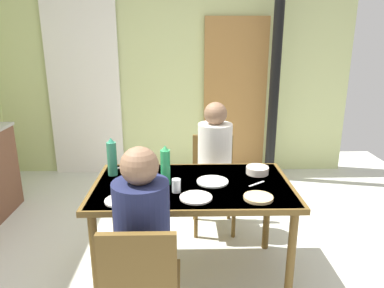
% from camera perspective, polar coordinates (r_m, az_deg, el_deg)
% --- Properties ---
extents(ground_plane, '(6.26, 6.26, 0.00)m').
position_cam_1_polar(ground_plane, '(2.86, -5.26, -21.10)').
color(ground_plane, silver).
extents(wall_back, '(4.65, 0.10, 2.79)m').
position_cam_1_polar(wall_back, '(4.68, -3.75, 12.25)').
color(wall_back, '#C5CF8A').
rests_on(wall_back, ground_plane).
extents(door_wooden, '(0.80, 0.05, 2.00)m').
position_cam_1_polar(door_wooden, '(4.69, 6.84, 7.32)').
color(door_wooden, '#9E6E37').
rests_on(door_wooden, ground_plane).
extents(stove_pipe_column, '(0.12, 0.12, 2.79)m').
position_cam_1_polar(stove_pipe_column, '(4.46, 13.19, 11.66)').
color(stove_pipe_column, black).
rests_on(stove_pipe_column, ground_plane).
extents(curtain_panel, '(0.90, 0.03, 2.34)m').
position_cam_1_polar(curtain_panel, '(4.77, -16.85, 8.97)').
color(curtain_panel, white).
rests_on(curtain_panel, ground_plane).
extents(dining_table, '(1.41, 0.83, 0.75)m').
position_cam_1_polar(dining_table, '(2.58, 0.08, -7.91)').
color(dining_table, brown).
rests_on(dining_table, ground_plane).
extents(chair_near_diner, '(0.40, 0.40, 0.87)m').
position_cam_1_polar(chair_near_diner, '(2.03, -8.04, -21.48)').
color(chair_near_diner, brown).
rests_on(chair_near_diner, ground_plane).
extents(chair_far_diner, '(0.40, 0.40, 0.87)m').
position_cam_1_polar(chair_far_diner, '(3.37, 3.40, -5.14)').
color(chair_far_diner, brown).
rests_on(chair_far_diner, ground_plane).
extents(person_near_diner, '(0.30, 0.37, 0.77)m').
position_cam_1_polar(person_near_diner, '(1.98, -7.93, -12.55)').
color(person_near_diner, '#202150').
rests_on(person_near_diner, ground_plane).
extents(person_far_diner, '(0.30, 0.37, 0.77)m').
position_cam_1_polar(person_far_diner, '(3.15, 3.68, -1.25)').
color(person_far_diner, silver).
rests_on(person_far_diner, ground_plane).
extents(water_bottle_green_near, '(0.07, 0.07, 0.29)m').
position_cam_1_polar(water_bottle_green_near, '(2.73, -12.64, -2.14)').
color(water_bottle_green_near, '#358B67').
rests_on(water_bottle_green_near, dining_table).
extents(water_bottle_green_far, '(0.07, 0.07, 0.29)m').
position_cam_1_polar(water_bottle_green_far, '(2.51, -4.26, -3.54)').
color(water_bottle_green_far, '#29A058').
rests_on(water_bottle_green_far, dining_table).
extents(serving_bowl_center, '(0.17, 0.17, 0.05)m').
position_cam_1_polar(serving_bowl_center, '(2.77, 10.38, -4.13)').
color(serving_bowl_center, silver).
rests_on(serving_bowl_center, dining_table).
extents(dinner_plate_near_left, '(0.23, 0.23, 0.01)m').
position_cam_1_polar(dinner_plate_near_left, '(2.58, 3.29, -5.99)').
color(dinner_plate_near_left, white).
rests_on(dinner_plate_near_left, dining_table).
extents(dinner_plate_near_right, '(0.20, 0.20, 0.01)m').
position_cam_1_polar(dinner_plate_near_right, '(2.34, -11.28, -8.81)').
color(dinner_plate_near_right, white).
rests_on(dinner_plate_near_right, dining_table).
extents(dinner_plate_far_center, '(0.21, 0.21, 0.01)m').
position_cam_1_polar(dinner_plate_far_center, '(2.33, 0.63, -8.52)').
color(dinner_plate_far_center, white).
rests_on(dinner_plate_far_center, dining_table).
extents(drinking_glass_by_near_diner, '(0.06, 0.06, 0.09)m').
position_cam_1_polar(drinking_glass_by_near_diner, '(2.41, -2.52, -6.64)').
color(drinking_glass_by_near_diner, silver).
rests_on(drinking_glass_by_near_diner, dining_table).
extents(drinking_glass_by_far_diner, '(0.06, 0.06, 0.09)m').
position_cam_1_polar(drinking_glass_by_far_diner, '(2.60, -8.64, -5.04)').
color(drinking_glass_by_far_diner, silver).
rests_on(drinking_glass_by_far_diner, dining_table).
extents(bread_plate_sliced, '(0.19, 0.19, 0.02)m').
position_cam_1_polar(bread_plate_sliced, '(2.36, 10.53, -8.40)').
color(bread_plate_sliced, '#DBB77A').
rests_on(bread_plate_sliced, dining_table).
extents(cutlery_knife_near, '(0.05, 0.15, 0.00)m').
position_cam_1_polar(cutlery_knife_near, '(2.79, -4.05, -4.28)').
color(cutlery_knife_near, silver).
rests_on(cutlery_knife_near, dining_table).
extents(cutlery_fork_near, '(0.13, 0.10, 0.00)m').
position_cam_1_polar(cutlery_fork_near, '(2.59, 10.28, -6.26)').
color(cutlery_fork_near, silver).
rests_on(cutlery_fork_near, dining_table).
extents(cutlery_knife_far, '(0.15, 0.05, 0.00)m').
position_cam_1_polar(cutlery_knife_far, '(2.88, -10.38, -3.87)').
color(cutlery_knife_far, silver).
rests_on(cutlery_knife_far, dining_table).
extents(cutlery_fork_far, '(0.06, 0.15, 0.00)m').
position_cam_1_polar(cutlery_fork_far, '(2.47, -6.46, -7.26)').
color(cutlery_fork_far, silver).
rests_on(cutlery_fork_far, dining_table).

